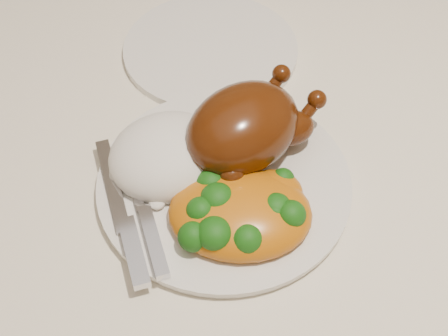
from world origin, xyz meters
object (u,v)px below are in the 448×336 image
object	(u,v)px
side_plate	(211,49)
roast_chicken	(245,127)
dining_table	(152,218)
dinner_plate	(224,184)

from	to	relation	value
side_plate	roast_chicken	bearing A→B (deg)	-97.46
dining_table	roast_chicken	distance (m)	0.19
dining_table	roast_chicken	bearing A→B (deg)	-15.86
side_plate	roast_chicken	world-z (taller)	roast_chicken
roast_chicken	dining_table	bearing A→B (deg)	142.71
roast_chicken	dinner_plate	bearing A→B (deg)	-160.90
dining_table	dinner_plate	distance (m)	0.14
dining_table	roast_chicken	size ratio (longest dim) A/B	9.22
side_plate	dining_table	bearing A→B (deg)	-130.79
dining_table	side_plate	distance (m)	0.22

